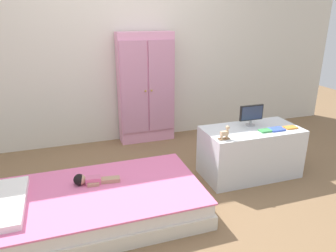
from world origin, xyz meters
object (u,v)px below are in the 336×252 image
Objects in this scene: bed at (96,204)px; rocking_horse_toy at (225,133)px; wardrobe at (146,88)px; book_blue at (276,129)px; book_green at (265,131)px; tv_stand at (250,152)px; doll at (88,180)px; book_orange at (290,127)px; tv_monitor at (251,114)px.

rocking_horse_toy reaches higher than bed.
wardrobe reaches higher than book_blue.
book_green is at bearing -59.06° from wardrobe.
tv_stand is 8.31× the size of book_green.
rocking_horse_toy is (-0.40, -0.17, 0.32)m from tv_stand.
book_orange is at bearing -0.36° from doll.
book_green is (1.74, -0.01, 0.25)m from doll.
book_green reaches higher than bed.
bed is 1.86m from wardrobe.
doll is (-0.04, 0.14, 0.16)m from bed.
doll is 2.05m from book_orange.
book_orange is (0.78, 0.05, -0.06)m from rocking_horse_toy.
doll is at bearing 179.64° from book_orange.
wardrobe reaches higher than rocking_horse_toy.
bed is 1.65m from tv_stand.
bed is 13.79× the size of book_orange.
tv_stand is at bearing 8.55° from bed.
bed is 11.27× the size of book_blue.
tv_monitor reaches higher than rocking_horse_toy.
bed is at bearing -175.93° from book_blue.
tv_monitor is at bearing 130.87° from book_blue.
book_orange is (0.17, 0.00, -0.00)m from book_blue.
tv_monitor reaches higher than doll.
tv_monitor is at bearing 6.31° from doll.
rocking_horse_toy is (1.26, -0.07, 0.30)m from doll.
wardrobe is 1.65m from book_green.
tv_monitor is (1.70, 0.19, 0.37)m from doll.
rocking_horse_toy is at bearing -2.96° from doll.
book_blue is (0.98, -1.41, -0.18)m from wardrobe.
tv_monitor is at bearing 149.67° from book_orange.
book_blue is (0.13, 0.00, -0.00)m from book_green.
tv_monitor reaches higher than book_blue.
doll is at bearing 105.74° from bed.
rocking_horse_toy is at bearing -149.83° from tv_monitor.
bed is 4.52× the size of doll.
rocking_horse_toy is at bearing -176.14° from book_orange.
book_blue is at bearing -0.39° from doll.
tv_stand is at bearing 123.27° from book_green.
tv_stand is at bearing -59.27° from wardrobe.
tv_monitor is at bearing 68.94° from tv_stand.
book_blue is (1.87, -0.01, 0.25)m from doll.
wardrobe reaches higher than book_orange.
bed is 14.77× the size of book_green.
book_blue reaches higher than tv_stand.
doll is at bearing 179.61° from book_blue.
book_green reaches higher than doll.
book_blue is (0.21, -0.11, 0.27)m from tv_stand.
rocking_horse_toy is 0.48m from book_green.
tv_stand is 0.30m from book_green.
tv_stand is 7.76× the size of book_orange.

